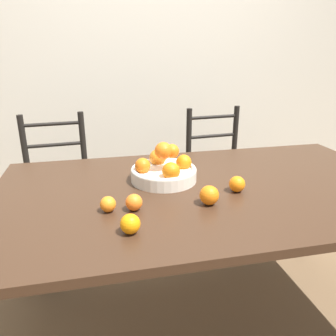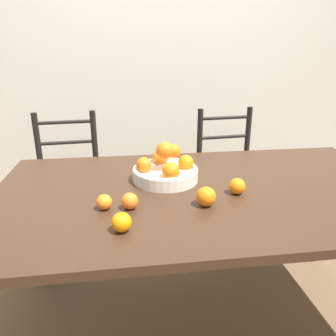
{
  "view_description": "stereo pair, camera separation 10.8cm",
  "coord_description": "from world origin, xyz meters",
  "px_view_note": "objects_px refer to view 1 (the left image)",
  "views": [
    {
      "loc": [
        -0.47,
        -1.29,
        1.36
      ],
      "look_at": [
        -0.18,
        0.02,
        0.87
      ],
      "focal_mm": 35.0,
      "sensor_mm": 36.0,
      "label": 1
    },
    {
      "loc": [
        -0.37,
        -1.31,
        1.36
      ],
      "look_at": [
        -0.18,
        0.02,
        0.87
      ],
      "focal_mm": 35.0,
      "sensor_mm": 36.0,
      "label": 2
    }
  ],
  "objects_px": {
    "fruit_bowl": "(164,169)",
    "orange_loose_3": "(130,224)",
    "orange_loose_2": "(108,204)",
    "orange_loose_4": "(134,202)",
    "orange_loose_0": "(237,184)",
    "chair_left": "(59,191)",
    "chair_right": "(218,178)",
    "orange_loose_1": "(209,195)"
  },
  "relations": [
    {
      "from": "orange_loose_4",
      "to": "orange_loose_2",
      "type": "bearing_deg",
      "value": 174.23
    },
    {
      "from": "fruit_bowl",
      "to": "orange_loose_3",
      "type": "xyz_separation_m",
      "value": [
        -0.21,
        -0.44,
        -0.02
      ]
    },
    {
      "from": "orange_loose_1",
      "to": "chair_left",
      "type": "xyz_separation_m",
      "value": [
        -0.7,
        1.01,
        -0.35
      ]
    },
    {
      "from": "fruit_bowl",
      "to": "orange_loose_0",
      "type": "distance_m",
      "value": 0.34
    },
    {
      "from": "orange_loose_0",
      "to": "chair_left",
      "type": "bearing_deg",
      "value": 133.08
    },
    {
      "from": "orange_loose_1",
      "to": "orange_loose_2",
      "type": "distance_m",
      "value": 0.4
    },
    {
      "from": "orange_loose_2",
      "to": "chair_left",
      "type": "distance_m",
      "value": 1.08
    },
    {
      "from": "orange_loose_2",
      "to": "orange_loose_4",
      "type": "distance_m",
      "value": 0.1
    },
    {
      "from": "orange_loose_3",
      "to": "chair_left",
      "type": "xyz_separation_m",
      "value": [
        -0.36,
        1.16,
        -0.35
      ]
    },
    {
      "from": "orange_loose_4",
      "to": "chair_left",
      "type": "xyz_separation_m",
      "value": [
        -0.4,
        0.99,
        -0.34
      ]
    },
    {
      "from": "orange_loose_1",
      "to": "chair_right",
      "type": "xyz_separation_m",
      "value": [
        0.44,
        1.01,
        -0.35
      ]
    },
    {
      "from": "orange_loose_1",
      "to": "orange_loose_3",
      "type": "height_order",
      "value": "orange_loose_1"
    },
    {
      "from": "orange_loose_0",
      "to": "chair_left",
      "type": "distance_m",
      "value": 1.3
    },
    {
      "from": "orange_loose_2",
      "to": "orange_loose_4",
      "type": "xyz_separation_m",
      "value": [
        0.1,
        -0.01,
        0.0
      ]
    },
    {
      "from": "orange_loose_0",
      "to": "chair_left",
      "type": "relative_size",
      "value": 0.07
    },
    {
      "from": "orange_loose_2",
      "to": "orange_loose_3",
      "type": "distance_m",
      "value": 0.19
    },
    {
      "from": "orange_loose_1",
      "to": "chair_left",
      "type": "height_order",
      "value": "chair_left"
    },
    {
      "from": "fruit_bowl",
      "to": "orange_loose_2",
      "type": "xyz_separation_m",
      "value": [
        -0.27,
        -0.27,
        -0.02
      ]
    },
    {
      "from": "orange_loose_0",
      "to": "orange_loose_2",
      "type": "relative_size",
      "value": 1.15
    },
    {
      "from": "orange_loose_0",
      "to": "chair_left",
      "type": "xyz_separation_m",
      "value": [
        -0.85,
        0.91,
        -0.35
      ]
    },
    {
      "from": "fruit_bowl",
      "to": "orange_loose_3",
      "type": "bearing_deg",
      "value": -115.22
    },
    {
      "from": "orange_loose_4",
      "to": "chair_left",
      "type": "height_order",
      "value": "chair_left"
    },
    {
      "from": "orange_loose_2",
      "to": "chair_right",
      "type": "bearing_deg",
      "value": 49.6
    },
    {
      "from": "orange_loose_0",
      "to": "orange_loose_3",
      "type": "distance_m",
      "value": 0.55
    },
    {
      "from": "fruit_bowl",
      "to": "orange_loose_0",
      "type": "height_order",
      "value": "fruit_bowl"
    },
    {
      "from": "orange_loose_2",
      "to": "orange_loose_0",
      "type": "bearing_deg",
      "value": 7.06
    },
    {
      "from": "fruit_bowl",
      "to": "orange_loose_3",
      "type": "height_order",
      "value": "fruit_bowl"
    },
    {
      "from": "orange_loose_2",
      "to": "orange_loose_4",
      "type": "height_order",
      "value": "orange_loose_4"
    },
    {
      "from": "chair_right",
      "to": "fruit_bowl",
      "type": "bearing_deg",
      "value": -133.03
    },
    {
      "from": "orange_loose_0",
      "to": "orange_loose_2",
      "type": "bearing_deg",
      "value": -172.94
    },
    {
      "from": "orange_loose_1",
      "to": "chair_right",
      "type": "height_order",
      "value": "chair_right"
    },
    {
      "from": "chair_right",
      "to": "orange_loose_0",
      "type": "bearing_deg",
      "value": -111.96
    },
    {
      "from": "orange_loose_1",
      "to": "orange_loose_4",
      "type": "relative_size",
      "value": 1.2
    },
    {
      "from": "orange_loose_1",
      "to": "orange_loose_3",
      "type": "distance_m",
      "value": 0.36
    },
    {
      "from": "orange_loose_3",
      "to": "orange_loose_0",
      "type": "bearing_deg",
      "value": 26.48
    },
    {
      "from": "orange_loose_1",
      "to": "orange_loose_0",
      "type": "bearing_deg",
      "value": 30.15
    },
    {
      "from": "orange_loose_1",
      "to": "orange_loose_3",
      "type": "xyz_separation_m",
      "value": [
        -0.33,
        -0.15,
        -0.0
      ]
    },
    {
      "from": "fruit_bowl",
      "to": "orange_loose_1",
      "type": "distance_m",
      "value": 0.32
    },
    {
      "from": "orange_loose_1",
      "to": "orange_loose_2",
      "type": "height_order",
      "value": "orange_loose_1"
    },
    {
      "from": "orange_loose_3",
      "to": "chair_right",
      "type": "xyz_separation_m",
      "value": [
        0.77,
        1.16,
        -0.35
      ]
    },
    {
      "from": "fruit_bowl",
      "to": "orange_loose_4",
      "type": "distance_m",
      "value": 0.33
    },
    {
      "from": "orange_loose_1",
      "to": "orange_loose_2",
      "type": "xyz_separation_m",
      "value": [
        -0.4,
        0.02,
        -0.01
      ]
    }
  ]
}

